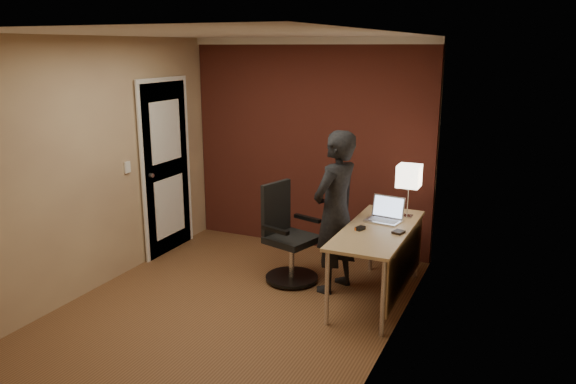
{
  "coord_description": "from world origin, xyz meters",
  "views": [
    {
      "loc": [
        2.48,
        -4.18,
        2.4
      ],
      "look_at": [
        0.35,
        0.55,
        1.05
      ],
      "focal_mm": 35.0,
      "sensor_mm": 36.0,
      "label": 1
    }
  ],
  "objects_px": {
    "desk": "(385,242)",
    "mouse": "(360,228)",
    "laptop": "(386,214)",
    "person": "(335,212)",
    "desk_lamp": "(409,177)",
    "wallet": "(398,232)",
    "office_chair": "(287,239)"
  },
  "relations": [
    {
      "from": "laptop",
      "to": "person",
      "type": "relative_size",
      "value": 0.22
    },
    {
      "from": "desk",
      "to": "laptop",
      "type": "bearing_deg",
      "value": 104.72
    },
    {
      "from": "desk",
      "to": "laptop",
      "type": "xyz_separation_m",
      "value": [
        -0.07,
        0.27,
        0.19
      ]
    },
    {
      "from": "wallet",
      "to": "laptop",
      "type": "bearing_deg",
      "value": 121.72
    },
    {
      "from": "mouse",
      "to": "person",
      "type": "relative_size",
      "value": 0.06
    },
    {
      "from": "desk_lamp",
      "to": "person",
      "type": "height_order",
      "value": "person"
    },
    {
      "from": "wallet",
      "to": "person",
      "type": "bearing_deg",
      "value": 168.81
    },
    {
      "from": "desk_lamp",
      "to": "mouse",
      "type": "height_order",
      "value": "desk_lamp"
    },
    {
      "from": "laptop",
      "to": "person",
      "type": "bearing_deg",
      "value": -154.81
    },
    {
      "from": "desk_lamp",
      "to": "wallet",
      "type": "bearing_deg",
      "value": -85.37
    },
    {
      "from": "desk_lamp",
      "to": "mouse",
      "type": "relative_size",
      "value": 5.35
    },
    {
      "from": "desk",
      "to": "mouse",
      "type": "relative_size",
      "value": 15.0
    },
    {
      "from": "mouse",
      "to": "office_chair",
      "type": "relative_size",
      "value": 0.1
    },
    {
      "from": "office_chair",
      "to": "desk_lamp",
      "type": "bearing_deg",
      "value": 18.79
    },
    {
      "from": "mouse",
      "to": "wallet",
      "type": "height_order",
      "value": "mouse"
    },
    {
      "from": "mouse",
      "to": "person",
      "type": "xyz_separation_m",
      "value": [
        -0.31,
        0.18,
        0.07
      ]
    },
    {
      "from": "desk",
      "to": "desk_lamp",
      "type": "distance_m",
      "value": 0.73
    },
    {
      "from": "laptop",
      "to": "wallet",
      "type": "relative_size",
      "value": 3.31
    },
    {
      "from": "desk_lamp",
      "to": "desk",
      "type": "bearing_deg",
      "value": -101.62
    },
    {
      "from": "mouse",
      "to": "wallet",
      "type": "distance_m",
      "value": 0.35
    },
    {
      "from": "desk_lamp",
      "to": "mouse",
      "type": "bearing_deg",
      "value": -117.3
    },
    {
      "from": "person",
      "to": "wallet",
      "type": "bearing_deg",
      "value": 95.09
    },
    {
      "from": "laptop",
      "to": "person",
      "type": "xyz_separation_m",
      "value": [
        -0.45,
        -0.21,
        0.02
      ]
    },
    {
      "from": "desk",
      "to": "person",
      "type": "height_order",
      "value": "person"
    },
    {
      "from": "desk",
      "to": "mouse",
      "type": "xyz_separation_m",
      "value": [
        -0.21,
        -0.12,
        0.14
      ]
    },
    {
      "from": "laptop",
      "to": "person",
      "type": "distance_m",
      "value": 0.5
    },
    {
      "from": "desk",
      "to": "mouse",
      "type": "distance_m",
      "value": 0.28
    },
    {
      "from": "wallet",
      "to": "office_chair",
      "type": "relative_size",
      "value": 0.11
    },
    {
      "from": "desk",
      "to": "laptop",
      "type": "relative_size",
      "value": 4.12
    },
    {
      "from": "laptop",
      "to": "mouse",
      "type": "height_order",
      "value": "laptop"
    },
    {
      "from": "office_chair",
      "to": "desk",
      "type": "bearing_deg",
      "value": -4.27
    },
    {
      "from": "office_chair",
      "to": "person",
      "type": "xyz_separation_m",
      "value": [
        0.53,
        -0.02,
        0.37
      ]
    }
  ]
}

